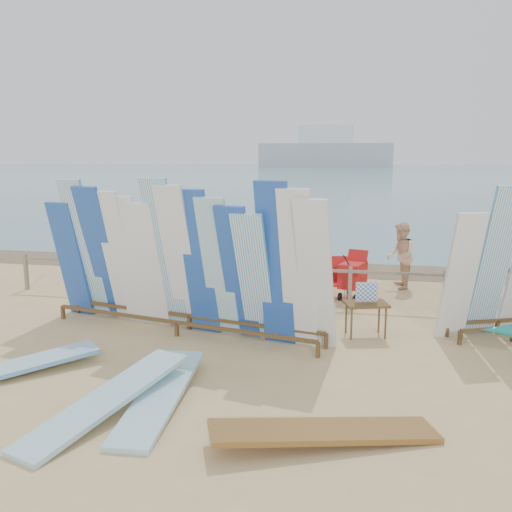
% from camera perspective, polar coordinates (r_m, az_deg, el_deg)
% --- Properties ---
extents(ground, '(160.00, 160.00, 0.00)m').
position_cam_1_polar(ground, '(9.69, -2.85, -9.39)').
color(ground, tan).
rests_on(ground, ground).
extents(ocean, '(320.00, 240.00, 0.02)m').
position_cam_1_polar(ocean, '(136.89, 10.66, 8.78)').
color(ocean, slate).
rests_on(ocean, ground).
extents(wet_sand_strip, '(40.00, 2.60, 0.01)m').
position_cam_1_polar(wet_sand_strip, '(16.52, 3.33, -1.10)').
color(wet_sand_strip, brown).
rests_on(wet_sand_strip, ground).
extents(distant_ship, '(45.00, 8.00, 14.00)m').
position_cam_1_polar(distant_ship, '(189.39, 7.30, 10.86)').
color(distant_ship, '#999EA3').
rests_on(distant_ship, ocean).
extents(fence, '(12.08, 0.08, 0.90)m').
position_cam_1_polar(fence, '(12.34, 0.56, -2.01)').
color(fence, gray).
rests_on(fence, ground).
extents(main_surfboard_rack, '(5.85, 1.96, 2.93)m').
position_cam_1_polar(main_surfboard_rack, '(10.12, -7.81, -0.91)').
color(main_surfboard_rack, brown).
rests_on(main_surfboard_rack, ground).
extents(side_surfboard_rack, '(2.57, 1.57, 2.82)m').
position_cam_1_polar(side_surfboard_rack, '(10.78, 25.26, -1.32)').
color(side_surfboard_rack, brown).
rests_on(side_surfboard_rack, ground).
extents(vendor_table, '(0.89, 0.73, 1.02)m').
position_cam_1_polar(vendor_table, '(10.28, 11.46, -6.43)').
color(vendor_table, brown).
rests_on(vendor_table, ground).
extents(flat_board_e, '(2.25, 2.36, 0.23)m').
position_cam_1_polar(flat_board_e, '(9.21, -24.66, -11.44)').
color(flat_board_e, white).
rests_on(flat_board_e, ground).
extents(flat_board_a, '(0.74, 2.73, 0.23)m').
position_cam_1_polar(flat_board_a, '(7.73, -9.92, -14.85)').
color(flat_board_a, '#83BFD2').
rests_on(flat_board_a, ground).
extents(flat_board_b, '(1.38, 2.73, 0.41)m').
position_cam_1_polar(flat_board_b, '(7.55, -15.31, -15.71)').
color(flat_board_b, '#83BFD2').
rests_on(flat_board_b, ground).
extents(flat_board_c, '(2.72, 1.50, 0.28)m').
position_cam_1_polar(flat_board_c, '(6.72, 7.28, -18.87)').
color(flat_board_c, brown).
rests_on(flat_board_c, ground).
extents(beach_chair_left, '(0.55, 0.57, 0.83)m').
position_cam_1_polar(beach_chair_left, '(12.86, 2.59, -3.29)').
color(beach_chair_left, '#AC1512').
rests_on(beach_chair_left, ground).
extents(beach_chair_right, '(0.72, 0.74, 0.95)m').
position_cam_1_polar(beach_chair_right, '(12.96, 8.42, -3.13)').
color(beach_chair_right, '#AC1512').
rests_on(beach_chair_right, ground).
extents(stroller, '(0.78, 0.94, 1.12)m').
position_cam_1_polar(stroller, '(12.87, 10.14, -2.48)').
color(stroller, '#AC1512').
rests_on(stroller, ground).
extents(beachgoer_4, '(0.97, 0.89, 1.58)m').
position_cam_1_polar(beachgoer_4, '(15.04, -3.54, 0.82)').
color(beachgoer_4, '#8C6042').
rests_on(beachgoer_4, ground).
extents(beachgoer_5, '(1.48, 1.63, 1.80)m').
position_cam_1_polar(beachgoer_5, '(16.06, 3.93, 1.82)').
color(beachgoer_5, beige).
rests_on(beachgoer_5, ground).
extents(beachgoer_2, '(0.45, 0.84, 1.67)m').
position_cam_1_polar(beachgoer_2, '(14.53, -4.24, 0.65)').
color(beachgoer_2, beige).
rests_on(beachgoer_2, ground).
extents(beachgoer_8, '(0.45, 0.84, 1.68)m').
position_cam_1_polar(beachgoer_8, '(14.08, 14.98, 0.04)').
color(beachgoer_8, beige).
rests_on(beachgoer_8, ground).
extents(beachgoer_3, '(0.48, 1.05, 1.59)m').
position_cam_1_polar(beachgoer_3, '(15.18, -6.58, 0.88)').
color(beachgoer_3, tan).
rests_on(beachgoer_3, ground).
extents(beachgoer_11, '(1.49, 0.97, 1.53)m').
position_cam_1_polar(beachgoer_11, '(17.58, -11.02, 1.95)').
color(beachgoer_11, beige).
rests_on(beachgoer_11, ground).
extents(beachgoer_1, '(0.56, 0.65, 1.57)m').
position_cam_1_polar(beachgoer_1, '(15.46, -8.19, 0.98)').
color(beachgoer_1, '#8C6042').
rests_on(beachgoer_1, ground).
extents(beachgoer_10, '(0.76, 0.97, 1.53)m').
position_cam_1_polar(beachgoer_10, '(13.79, 23.85, -1.02)').
color(beachgoer_10, '#8C6042').
rests_on(beachgoer_10, ground).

